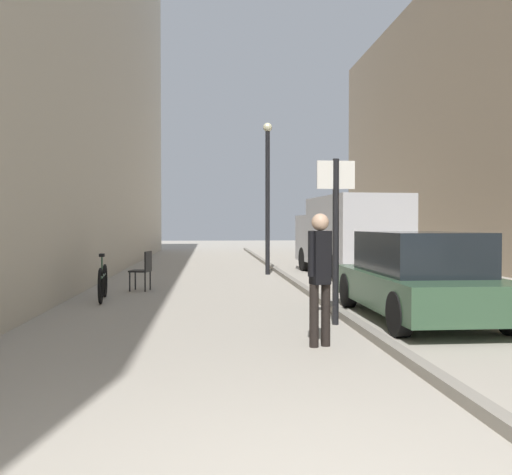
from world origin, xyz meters
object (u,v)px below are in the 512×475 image
at_px(parked_car, 418,276).
at_px(bicycle_leaning, 103,282).
at_px(delivery_van, 349,234).
at_px(pedestrian_main_foreground, 320,270).
at_px(street_sign_post, 336,226).
at_px(lamp_post, 268,188).
at_px(cafe_chair_near_window, 144,268).

height_order(parked_car, bicycle_leaning, parked_car).
bearing_deg(bicycle_leaning, delivery_van, 32.27).
bearing_deg(pedestrian_main_foreground, parked_car, 25.11).
bearing_deg(pedestrian_main_foreground, street_sign_post, 51.79).
distance_m(pedestrian_main_foreground, lamp_post, 10.52).
distance_m(delivery_van, cafe_chair_near_window, 6.83).
xyz_separation_m(parked_car, cafe_chair_near_window, (-5.02, 4.38, -0.17)).
xyz_separation_m(parked_car, street_sign_post, (-1.49, -0.40, 0.83)).
bearing_deg(delivery_van, pedestrian_main_foreground, -110.47).
bearing_deg(parked_car, bicycle_leaning, 154.28).
height_order(pedestrian_main_foreground, lamp_post, lamp_post).
xyz_separation_m(pedestrian_main_foreground, parked_car, (2.05, 1.94, -0.28)).
bearing_deg(bicycle_leaning, cafe_chair_near_window, 62.89).
relative_size(lamp_post, cafe_chair_near_window, 5.06).
height_order(lamp_post, bicycle_leaning, lamp_post).
distance_m(parked_car, bicycle_leaning, 6.29).
distance_m(delivery_van, parked_car, 7.89).
relative_size(delivery_van, parked_car, 1.34).
xyz_separation_m(delivery_van, cafe_chair_near_window, (-5.85, -3.44, -0.75)).
bearing_deg(delivery_van, lamp_post, 162.24).
xyz_separation_m(delivery_van, lamp_post, (-2.46, 0.60, 1.43)).
xyz_separation_m(pedestrian_main_foreground, lamp_post, (0.42, 10.36, 1.73)).
distance_m(street_sign_post, cafe_chair_near_window, 6.03).
xyz_separation_m(delivery_van, parked_car, (-0.83, -7.83, -0.58)).
bearing_deg(delivery_van, bicycle_leaning, -145.89).
bearing_deg(lamp_post, delivery_van, -13.70).
height_order(street_sign_post, bicycle_leaning, street_sign_post).
relative_size(street_sign_post, bicycle_leaning, 1.47).
distance_m(delivery_van, street_sign_post, 8.55).
xyz_separation_m(bicycle_leaning, cafe_chair_near_window, (0.64, 1.66, 0.17)).
bearing_deg(pedestrian_main_foreground, delivery_van, 55.35).
bearing_deg(delivery_van, parked_car, -100.08).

